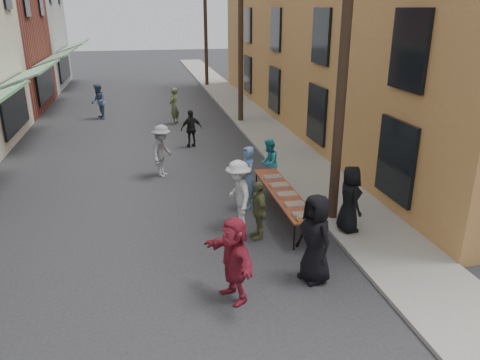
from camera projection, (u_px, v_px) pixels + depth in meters
name	position (u px, v px, depth m)	size (l,w,h in m)	color
ground	(188.00, 301.00, 9.32)	(120.00, 120.00, 0.00)	#28282B
sidewalk	(254.00, 120.00, 24.04)	(2.20, 60.00, 0.10)	gray
building_ochre	(382.00, 19.00, 22.60)	(10.00, 28.00, 10.00)	#B17E3F
utility_pole_near	(344.00, 51.00, 11.35)	(0.26, 0.26, 9.00)	#2D2116
utility_pole_mid	(241.00, 30.00, 22.36)	(0.26, 0.26, 9.00)	#2D2116
utility_pole_far	(205.00, 22.00, 33.37)	(0.26, 0.26, 9.00)	#2D2116
serving_table	(283.00, 193.00, 12.81)	(0.70, 4.00, 0.75)	maroon
catering_tray_sausage	(303.00, 215.00, 11.27)	(0.50, 0.33, 0.08)	maroon
catering_tray_foil_b	(295.00, 205.00, 11.87)	(0.50, 0.33, 0.08)	#B2B2B7
catering_tray_buns	(287.00, 195.00, 12.51)	(0.50, 0.33, 0.08)	tan
catering_tray_foil_d	(279.00, 186.00, 13.15)	(0.50, 0.33, 0.08)	#B2B2B7
catering_tray_buns_end	(272.00, 177.00, 13.80)	(0.50, 0.33, 0.08)	tan
condiment_jar_a	(299.00, 221.00, 10.96)	(0.07, 0.07, 0.08)	#A57F26
condiment_jar_b	(297.00, 220.00, 11.05)	(0.07, 0.07, 0.08)	#A57F26
condiment_jar_c	(296.00, 218.00, 11.14)	(0.07, 0.07, 0.08)	#A57F26
cup_stack	(315.00, 218.00, 11.08)	(0.08, 0.08, 0.12)	tan
guest_front_a	(315.00, 239.00, 9.74)	(0.95, 0.62, 1.95)	black
guest_front_b	(247.00, 178.00, 13.38)	(0.67, 0.44, 1.84)	#5374A1
guest_front_c	(269.00, 163.00, 15.09)	(0.76, 0.59, 1.57)	teal
guest_front_d	(238.00, 195.00, 12.16)	(1.20, 0.69, 1.85)	silver
guest_front_e	(258.00, 210.00, 11.63)	(0.89, 0.37, 1.52)	#61643A
guest_queue_back	(234.00, 259.00, 9.13)	(1.64, 0.52, 1.76)	maroon
server	(350.00, 199.00, 11.78)	(0.85, 0.55, 1.73)	black
passerby_left	(162.00, 151.00, 15.94)	(1.17, 0.67, 1.81)	gray
passerby_mid	(191.00, 129.00, 19.37)	(0.92, 0.38, 1.56)	black
passerby_right	(174.00, 106.00, 23.22)	(0.66, 0.43, 1.81)	#525F37
passerby_far	(98.00, 102.00, 24.26)	(0.89, 0.69, 1.83)	#435682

